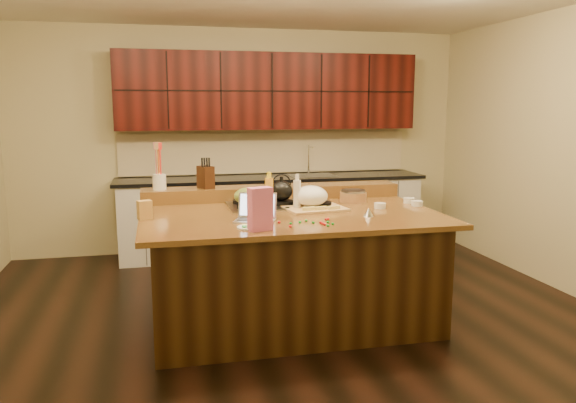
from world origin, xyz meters
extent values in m
cube|color=black|center=(0.00, 0.00, -0.01)|extent=(5.50, 5.00, 0.01)
cube|color=#C4BA89|center=(0.00, 2.50, 1.35)|extent=(5.50, 0.01, 2.70)
cube|color=#C4BA89|center=(0.00, -2.50, 1.35)|extent=(5.50, 0.01, 2.70)
cube|color=black|center=(0.00, 0.00, 0.44)|extent=(2.22, 1.42, 0.88)
cube|color=black|center=(0.00, 0.00, 0.90)|extent=(2.40, 1.60, 0.04)
cube|color=black|center=(0.00, 0.70, 0.98)|extent=(2.40, 0.30, 0.12)
cube|color=gray|center=(0.00, 0.30, 0.93)|extent=(0.92, 0.52, 0.02)
cylinder|color=black|center=(-0.30, 0.43, 0.95)|extent=(0.22, 0.22, 0.03)
cylinder|color=black|center=(0.30, 0.43, 0.95)|extent=(0.22, 0.22, 0.03)
cylinder|color=black|center=(-0.30, 0.17, 0.95)|extent=(0.22, 0.22, 0.03)
cylinder|color=black|center=(0.30, 0.17, 0.95)|extent=(0.22, 0.22, 0.03)
cylinder|color=black|center=(0.00, 0.30, 0.95)|extent=(0.22, 0.22, 0.03)
cube|color=silver|center=(0.30, 2.17, 0.45)|extent=(3.60, 0.62, 0.90)
cube|color=black|center=(0.30, 2.17, 0.92)|extent=(3.70, 0.66, 0.04)
cube|color=gray|center=(0.80, 2.17, 0.94)|extent=(0.55, 0.42, 0.01)
cylinder|color=gray|center=(0.80, 2.35, 1.12)|extent=(0.02, 0.02, 0.36)
cube|color=black|center=(0.30, 2.32, 1.95)|extent=(3.60, 0.34, 0.90)
cube|color=#C4BA89|center=(0.30, 2.48, 1.20)|extent=(3.60, 0.03, 0.50)
ellipsoid|color=black|center=(0.00, 0.30, 1.05)|extent=(0.24, 0.24, 0.18)
ellipsoid|color=olive|center=(-0.30, 0.17, 1.04)|extent=(0.29, 0.29, 0.15)
cube|color=#B7B7BC|center=(-0.34, -0.31, 0.93)|extent=(0.35, 0.30, 0.01)
cube|color=black|center=(-0.34, -0.31, 0.94)|extent=(0.28, 0.20, 0.00)
cube|color=#B7B7BC|center=(-0.30, -0.22, 1.03)|extent=(0.30, 0.16, 0.19)
cube|color=silver|center=(-0.31, -0.22, 1.03)|extent=(0.27, 0.14, 0.16)
cylinder|color=gold|center=(-0.14, 0.13, 1.06)|extent=(0.08, 0.08, 0.27)
cylinder|color=silver|center=(0.09, 0.09, 1.04)|extent=(0.07, 0.07, 0.25)
cube|color=tan|center=(0.23, 0.04, 0.93)|extent=(0.53, 0.42, 0.02)
ellipsoid|color=white|center=(0.21, 0.11, 1.03)|extent=(0.28, 0.28, 0.18)
cube|color=#EDD872|center=(0.14, -0.08, 0.96)|extent=(0.11, 0.03, 0.03)
cube|color=#EDD872|center=(0.25, -0.08, 0.96)|extent=(0.11, 0.03, 0.03)
cube|color=#EDD872|center=(0.36, -0.08, 0.96)|extent=(0.11, 0.03, 0.03)
cylinder|color=gray|center=(0.34, 0.02, 0.95)|extent=(0.19, 0.08, 0.01)
cylinder|color=white|center=(0.79, 0.00, 0.94)|extent=(0.13, 0.13, 0.04)
cylinder|color=white|center=(1.15, 0.19, 0.94)|extent=(0.11, 0.11, 0.04)
cylinder|color=white|center=(1.15, 0.03, 0.94)|extent=(0.12, 0.12, 0.04)
cylinder|color=#996B3F|center=(0.67, 0.34, 0.97)|extent=(0.31, 0.31, 0.09)
cone|color=silver|center=(0.57, -0.32, 0.96)|extent=(0.08, 0.08, 0.07)
cube|color=#D86698|center=(-0.35, -0.62, 1.07)|extent=(0.18, 0.13, 0.30)
cylinder|color=white|center=(-0.42, -0.53, 0.93)|extent=(0.23, 0.23, 0.01)
cube|color=#BD8C43|center=(-1.15, -0.03, 0.99)|extent=(0.12, 0.10, 0.15)
cylinder|color=white|center=(-1.03, 0.70, 1.11)|extent=(0.13, 0.13, 0.14)
cube|color=black|center=(-0.62, 0.70, 1.14)|extent=(0.16, 0.19, 0.20)
ellipsoid|color=red|center=(-0.18, -0.42, 0.93)|extent=(0.02, 0.02, 0.02)
ellipsoid|color=#198C26|center=(0.07, -0.49, 0.93)|extent=(0.02, 0.02, 0.02)
ellipsoid|color=red|center=(0.13, -0.53, 0.93)|extent=(0.02, 0.02, 0.02)
ellipsoid|color=#198C26|center=(0.03, -0.40, 0.93)|extent=(0.02, 0.02, 0.02)
ellipsoid|color=red|center=(0.19, -0.39, 0.93)|extent=(0.02, 0.02, 0.02)
ellipsoid|color=#198C26|center=(-0.03, -0.45, 0.93)|extent=(0.02, 0.02, 0.02)
ellipsoid|color=red|center=(0.21, -0.38, 0.93)|extent=(0.02, 0.02, 0.02)
ellipsoid|color=#198C26|center=(0.14, -0.62, 0.93)|extent=(0.02, 0.02, 0.02)
ellipsoid|color=red|center=(0.12, -0.50, 0.93)|extent=(0.02, 0.02, 0.02)
ellipsoid|color=#198C26|center=(0.19, -0.57, 0.93)|extent=(0.02, 0.02, 0.02)
ellipsoid|color=red|center=(-0.13, -0.58, 0.93)|extent=(0.02, 0.02, 0.02)
ellipsoid|color=#198C26|center=(0.18, -0.50, 0.93)|extent=(0.02, 0.02, 0.02)
ellipsoid|color=red|center=(-0.23, -0.40, 0.93)|extent=(0.02, 0.02, 0.02)
ellipsoid|color=#198C26|center=(-0.10, -0.48, 0.93)|extent=(0.02, 0.02, 0.02)
ellipsoid|color=red|center=(0.13, -0.57, 0.93)|extent=(0.02, 0.02, 0.02)
camera|label=1|loc=(-1.04, -4.40, 1.78)|focal=35.00mm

